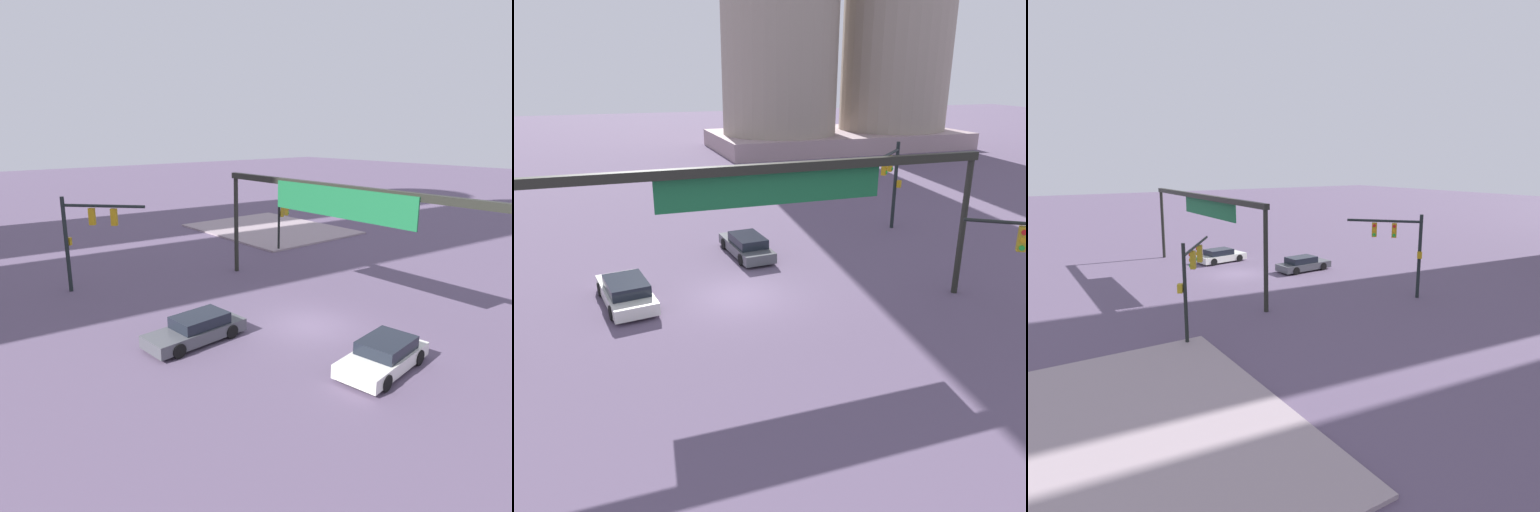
{
  "view_description": "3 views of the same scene",
  "coord_description": "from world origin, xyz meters",
  "views": [
    {
      "loc": [
        -15.0,
        15.49,
        9.15
      ],
      "look_at": [
        1.7,
        1.95,
        3.46
      ],
      "focal_mm": 33.46,
      "sensor_mm": 36.0,
      "label": 1
    },
    {
      "loc": [
        -5.59,
        -20.89,
        9.84
      ],
      "look_at": [
        1.58,
        0.1,
        1.75
      ],
      "focal_mm": 36.18,
      "sensor_mm": 36.0,
      "label": 2
    },
    {
      "loc": [
        33.15,
        -16.35,
        8.9
      ],
      "look_at": [
        2.95,
        2.68,
        1.69
      ],
      "focal_mm": 32.77,
      "sensor_mm": 36.0,
      "label": 3
    }
  ],
  "objects": [
    {
      "name": "ground_plane",
      "position": [
        0.0,
        0.0,
        0.0
      ],
      "size": [
        213.55,
        213.55,
        0.0
      ],
      "primitive_type": "plane",
      "color": "#5B4B65"
    },
    {
      "name": "sedan_car_approaching",
      "position": [
        -4.87,
        0.82,
        0.57
      ],
      "size": [
        2.48,
        4.59,
        1.21
      ],
      "rotation": [
        0.0,
        0.0,
        1.71
      ],
      "color": "silver",
      "rests_on": "ground"
    },
    {
      "name": "overhead_sign_gantry",
      "position": [
        0.19,
        -2.78,
        5.47
      ],
      "size": [
        19.73,
        0.43,
        6.53
      ],
      "color": "black",
      "rests_on": "ground"
    },
    {
      "name": "sidewalk_corner",
      "position": [
        18.61,
        -13.49,
        0.07
      ],
      "size": [
        13.73,
        11.22,
        0.15
      ],
      "primitive_type": "cube",
      "color": "gray",
      "rests_on": "ground"
    },
    {
      "name": "traffic_signal_near_corner",
      "position": [
        11.62,
        6.4,
        3.76
      ],
      "size": [
        3.87,
        3.49,
        5.56
      ],
      "rotation": [
        0.0,
        0.0,
        -2.37
      ],
      "color": "black",
      "rests_on": "ground"
    },
    {
      "name": "traffic_signal_opposite_side",
      "position": [
        10.75,
        -7.88,
        3.49
      ],
      "size": [
        4.89,
        3.64,
        5.11
      ],
      "rotation": [
        0.0,
        0.0,
        2.55
      ],
      "color": "black",
      "rests_on": "ground"
    },
    {
      "name": "sedan_car_waiting_far",
      "position": [
        1.95,
        5.17,
        0.57
      ],
      "size": [
        2.08,
        4.73,
        1.21
      ],
      "rotation": [
        0.0,
        0.0,
        1.64
      ],
      "color": "#4A4C52",
      "rests_on": "ground"
    }
  ]
}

